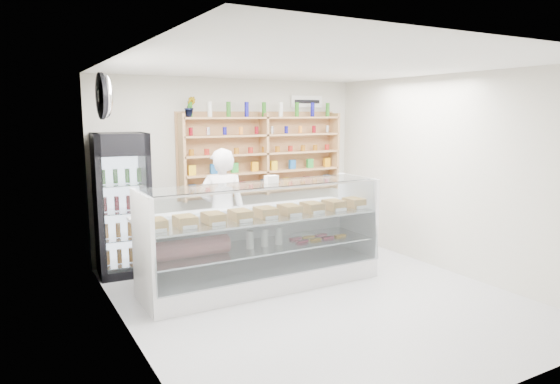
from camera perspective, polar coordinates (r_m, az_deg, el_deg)
room at (r=5.98m, az=4.38°, el=0.76°), size 5.00×5.00×5.00m
display_counter at (r=6.61m, az=-2.04°, el=-7.54°), size 3.15×0.94×1.37m
shop_worker at (r=6.98m, az=-6.62°, el=-2.31°), size 0.76×0.62×1.78m
drinks_cooler at (r=7.30m, az=-17.57°, el=-1.33°), size 0.76×0.74×1.99m
wall_shelving at (r=8.21m, az=-1.81°, el=4.39°), size 2.84×0.28×1.33m
potted_plant at (r=7.69m, az=-10.24°, el=9.56°), size 0.20×0.18×0.31m
security_mirror at (r=6.22m, az=-19.32°, el=10.31°), size 0.15×0.50×0.50m
wall_sign at (r=8.75m, az=3.06°, el=10.28°), size 0.62×0.03×0.20m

